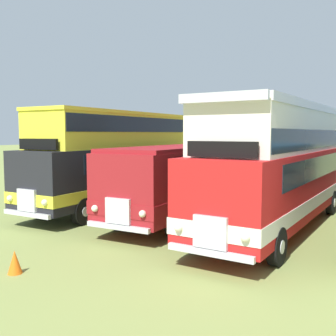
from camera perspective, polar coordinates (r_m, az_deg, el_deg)
The scene contains 4 objects.
bus_first_in_row at distance 18.94m, azimuth -7.17°, elevation 1.90°, with size 2.64×10.81×4.49m.
bus_second_in_row at distance 16.68m, azimuth 3.03°, elevation -0.98°, with size 2.81×10.31×2.99m.
bus_third_in_row at distance 14.94m, azimuth 15.97°, elevation 0.48°, with size 2.99×11.53×4.52m.
cone_mid_row at distance 10.82m, azimuth -21.25°, elevation -12.56°, with size 0.36×0.36×0.58m, color orange.
Camera 1 is at (-0.34, -14.72, 3.50)m, focal length 42.20 mm.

